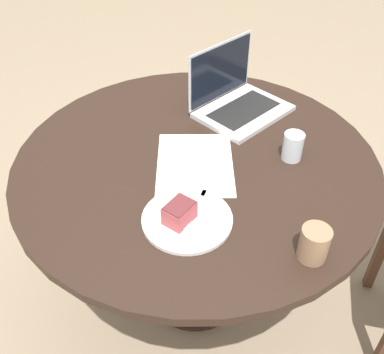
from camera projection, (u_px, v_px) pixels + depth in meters
name	position (u px, v px, depth m)	size (l,w,h in m)	color
ground_plane	(195.00, 290.00, 1.95)	(12.00, 12.00, 0.00)	gray
dining_table	(196.00, 187.00, 1.56)	(1.20, 1.20, 0.73)	black
paper_document	(195.00, 164.00, 1.45)	(0.38, 0.33, 0.00)	white
plate	(187.00, 219.00, 1.26)	(0.26, 0.26, 0.01)	white
cake_slice	(179.00, 213.00, 1.23)	(0.10, 0.09, 0.06)	#B74C51
fork	(198.00, 205.00, 1.29)	(0.17, 0.03, 0.00)	silver
coffee_glass	(314.00, 244.00, 1.13)	(0.08, 0.08, 0.10)	#997556
water_glass	(293.00, 146.00, 1.45)	(0.07, 0.07, 0.09)	silver
laptop	(237.00, 101.00, 1.67)	(0.40, 0.38, 0.24)	silver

